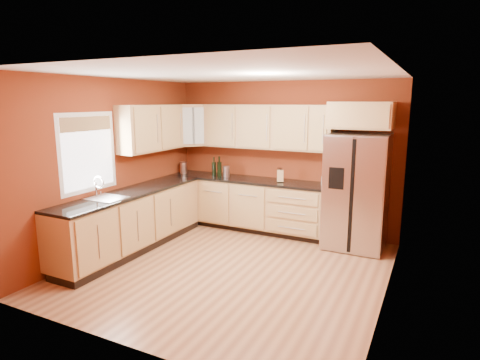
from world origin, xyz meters
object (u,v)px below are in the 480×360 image
at_px(knife_block, 280,176).
at_px(soap_dispenser, 323,180).
at_px(canister_left, 184,168).
at_px(wine_bottle_a, 219,166).
at_px(refrigerator, 356,192).

xyz_separation_m(knife_block, soap_dispenser, (0.72, 0.06, -0.01)).
bearing_deg(canister_left, wine_bottle_a, 1.67).
distance_m(wine_bottle_a, knife_block, 1.17).
relative_size(refrigerator, canister_left, 8.45).
xyz_separation_m(canister_left, wine_bottle_a, (0.76, 0.02, 0.08)).
relative_size(wine_bottle_a, knife_block, 1.80).
distance_m(canister_left, wine_bottle_a, 0.77).
height_order(refrigerator, canister_left, refrigerator).
height_order(wine_bottle_a, soap_dispenser, wine_bottle_a).
relative_size(refrigerator, wine_bottle_a, 4.89).
bearing_deg(wine_bottle_a, canister_left, -178.33).
distance_m(knife_block, soap_dispenser, 0.72).
height_order(refrigerator, soap_dispenser, refrigerator).
bearing_deg(wine_bottle_a, soap_dispenser, 1.88).
xyz_separation_m(refrigerator, soap_dispenser, (-0.55, 0.11, 0.12)).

